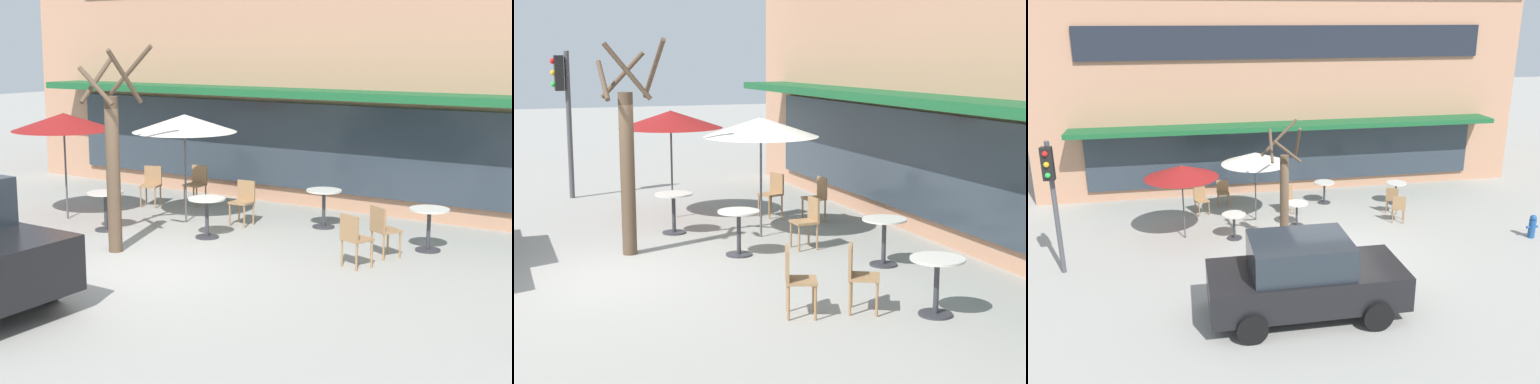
% 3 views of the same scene
% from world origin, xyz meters
% --- Properties ---
extents(ground_plane, '(80.00, 80.00, 0.00)m').
position_xyz_m(ground_plane, '(0.00, 0.00, 0.00)').
color(ground_plane, '#9E9B93').
extents(building_facade, '(17.64, 9.10, 7.44)m').
position_xyz_m(building_facade, '(0.00, 9.97, 3.72)').
color(building_facade, tan).
rests_on(building_facade, ground).
extents(cafe_table_near_wall, '(0.70, 0.70, 0.76)m').
position_xyz_m(cafe_table_near_wall, '(0.97, 4.36, 0.52)').
color(cafe_table_near_wall, '#333338').
rests_on(cafe_table_near_wall, ground).
extents(cafe_table_streetside, '(0.70, 0.70, 0.76)m').
position_xyz_m(cafe_table_streetside, '(-0.45, 2.41, 0.52)').
color(cafe_table_streetside, '#333338').
rests_on(cafe_table_streetside, ground).
extents(cafe_table_by_tree, '(0.70, 0.70, 0.76)m').
position_xyz_m(cafe_table_by_tree, '(-2.45, 1.80, 0.52)').
color(cafe_table_by_tree, '#333338').
rests_on(cafe_table_by_tree, ground).
extents(cafe_table_mid_patio, '(0.70, 0.70, 0.76)m').
position_xyz_m(cafe_table_mid_patio, '(3.36, 3.80, 0.52)').
color(cafe_table_mid_patio, '#333338').
rests_on(cafe_table_mid_patio, ground).
extents(patio_umbrella_green_folded, '(2.10, 2.10, 2.20)m').
position_xyz_m(patio_umbrella_green_folded, '(-3.86, 2.11, 2.02)').
color(patio_umbrella_green_folded, '#4C4C51').
rests_on(patio_umbrella_green_folded, ground).
extents(patio_umbrella_cream_folded, '(2.10, 2.10, 2.20)m').
position_xyz_m(patio_umbrella_cream_folded, '(-1.60, 3.22, 2.02)').
color(patio_umbrella_cream_folded, '#4C4C51').
rests_on(patio_umbrella_cream_folded, ground).
extents(cafe_chair_0, '(0.51, 0.51, 0.89)m').
position_xyz_m(cafe_chair_0, '(-3.29, 4.10, 0.53)').
color(cafe_chair_0, '#9E754C').
rests_on(cafe_chair_0, ground).
extents(cafe_chair_1, '(0.41, 0.41, 0.89)m').
position_xyz_m(cafe_chair_1, '(-2.51, 4.76, 0.53)').
color(cafe_chair_1, '#9E754C').
rests_on(cafe_chair_1, ground).
extents(cafe_chair_2, '(0.41, 0.41, 0.89)m').
position_xyz_m(cafe_chair_2, '(-0.49, 3.68, 0.53)').
color(cafe_chair_2, '#9E754C').
rests_on(cafe_chair_2, ground).
extents(cafe_chair_3, '(0.51, 0.51, 0.89)m').
position_xyz_m(cafe_chair_3, '(2.76, 2.10, 0.53)').
color(cafe_chair_3, '#9E754C').
rests_on(cafe_chair_3, ground).
extents(cafe_chair_4, '(0.54, 0.54, 0.89)m').
position_xyz_m(cafe_chair_4, '(2.88, 2.93, 0.53)').
color(cafe_chair_4, '#9E754C').
rests_on(cafe_chair_4, ground).
extents(street_tree, '(1.05, 1.00, 3.57)m').
position_xyz_m(street_tree, '(-1.17, 0.74, 1.61)').
color(street_tree, brown).
rests_on(street_tree, ground).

